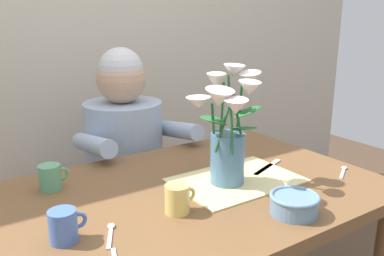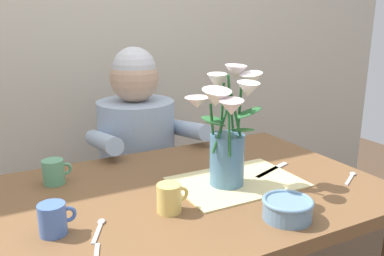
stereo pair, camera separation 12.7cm
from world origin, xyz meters
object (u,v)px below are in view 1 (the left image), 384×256
at_px(ceramic_bowl, 294,203).
at_px(tea_cup, 51,177).
at_px(flower_vase, 228,129).
at_px(ceramic_mug, 178,199).
at_px(coffee_cup, 64,226).
at_px(seated_person, 126,175).
at_px(dinner_knife, 268,168).

height_order(ceramic_bowl, tea_cup, tea_cup).
relative_size(flower_vase, ceramic_mug, 4.05).
bearing_deg(ceramic_mug, coffee_cup, 175.31).
bearing_deg(seated_person, tea_cup, -138.12).
relative_size(coffee_cup, tea_cup, 1.00).
height_order(ceramic_bowl, dinner_knife, ceramic_bowl).
xyz_separation_m(dinner_knife, coffee_cup, (-0.74, -0.08, 0.04)).
xyz_separation_m(dinner_knife, tea_cup, (-0.69, 0.24, 0.04)).
relative_size(dinner_knife, coffee_cup, 2.04).
relative_size(dinner_knife, tea_cup, 2.04).
distance_m(flower_vase, coffee_cup, 0.55).
xyz_separation_m(ceramic_bowl, tea_cup, (-0.51, 0.53, 0.01)).
bearing_deg(ceramic_mug, tea_cup, 125.41).
xyz_separation_m(seated_person, tea_cup, (-0.42, -0.38, 0.22)).
distance_m(flower_vase, ceramic_bowl, 0.30).
distance_m(seated_person, flower_vase, 0.75).
height_order(seated_person, flower_vase, seated_person).
relative_size(flower_vase, tea_cup, 4.05).
distance_m(dinner_knife, tea_cup, 0.73).
xyz_separation_m(seated_person, dinner_knife, (0.27, -0.62, 0.18)).
bearing_deg(tea_cup, dinner_knife, -19.42).
bearing_deg(dinner_knife, ceramic_bowl, -142.90).
bearing_deg(seated_person, coffee_cup, -124.36).
xyz_separation_m(tea_cup, ceramic_mug, (0.25, -0.35, 0.00)).
bearing_deg(coffee_cup, flower_vase, 5.35).
height_order(seated_person, ceramic_bowl, seated_person).
height_order(flower_vase, tea_cup, flower_vase).
height_order(dinner_knife, ceramic_mug, ceramic_mug).
relative_size(seated_person, ceramic_bowl, 8.35).
bearing_deg(tea_cup, ceramic_bowl, -46.32).
relative_size(seated_person, flower_vase, 3.02).
bearing_deg(ceramic_bowl, coffee_cup, 159.75).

